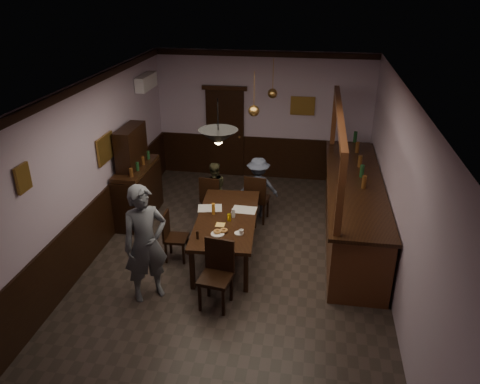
% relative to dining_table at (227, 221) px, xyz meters
% --- Properties ---
extents(room, '(5.01, 8.01, 3.01)m').
position_rel_dining_table_xyz_m(room, '(0.19, -0.34, 0.81)').
color(room, '#2D2621').
rests_on(room, ground).
extents(dining_table, '(1.14, 2.26, 0.75)m').
position_rel_dining_table_xyz_m(dining_table, '(0.00, 0.00, 0.00)').
color(dining_table, black).
rests_on(dining_table, ground).
extents(chair_far_left, '(0.45, 0.45, 0.95)m').
position_rel_dining_table_xyz_m(chair_far_left, '(-0.55, 1.24, -0.17)').
color(chair_far_left, black).
rests_on(chair_far_left, ground).
extents(chair_far_right, '(0.49, 0.49, 1.01)m').
position_rel_dining_table_xyz_m(chair_far_right, '(0.35, 1.29, -0.13)').
color(chair_far_right, black).
rests_on(chair_far_right, ground).
extents(chair_near, '(0.51, 0.51, 1.04)m').
position_rel_dining_table_xyz_m(chair_near, '(0.11, -1.31, -0.12)').
color(chair_near, black).
rests_on(chair_near, ground).
extents(chair_side, '(0.39, 0.39, 0.87)m').
position_rel_dining_table_xyz_m(chair_side, '(-0.91, -0.26, -0.21)').
color(chair_side, black).
rests_on(chair_side, ground).
extents(person_standing, '(0.80, 0.77, 1.85)m').
position_rel_dining_table_xyz_m(person_standing, '(-0.96, -1.32, 0.24)').
color(person_standing, slate).
rests_on(person_standing, ground).
extents(person_seated_left, '(0.65, 0.57, 1.12)m').
position_rel_dining_table_xyz_m(person_seated_left, '(-0.55, 1.52, -0.12)').
color(person_seated_left, '#454329').
rests_on(person_seated_left, ground).
extents(person_seated_right, '(0.89, 0.63, 1.26)m').
position_rel_dining_table_xyz_m(person_seated_right, '(0.35, 1.58, -0.06)').
color(person_seated_right, '#4C556D').
rests_on(person_seated_right, ground).
extents(newspaper_left, '(0.47, 0.38, 0.01)m').
position_rel_dining_table_xyz_m(newspaper_left, '(-0.35, 0.28, 0.07)').
color(newspaper_left, silver).
rests_on(newspaper_left, dining_table).
extents(newspaper_right, '(0.43, 0.32, 0.01)m').
position_rel_dining_table_xyz_m(newspaper_right, '(0.26, 0.32, 0.07)').
color(newspaper_right, silver).
rests_on(newspaper_right, dining_table).
extents(napkin, '(0.16, 0.16, 0.00)m').
position_rel_dining_table_xyz_m(napkin, '(-0.05, -0.28, 0.07)').
color(napkin, '#FFCB5D').
rests_on(napkin, dining_table).
extents(saucer, '(0.15, 0.15, 0.01)m').
position_rel_dining_table_xyz_m(saucer, '(0.30, -0.51, 0.07)').
color(saucer, white).
rests_on(saucer, dining_table).
extents(coffee_cup, '(0.09, 0.09, 0.07)m').
position_rel_dining_table_xyz_m(coffee_cup, '(0.34, -0.54, 0.11)').
color(coffee_cup, white).
rests_on(coffee_cup, saucer).
extents(pastry_plate, '(0.22, 0.22, 0.01)m').
position_rel_dining_table_xyz_m(pastry_plate, '(-0.03, -0.59, 0.07)').
color(pastry_plate, white).
rests_on(pastry_plate, dining_table).
extents(pastry_ring_a, '(0.13, 0.13, 0.04)m').
position_rel_dining_table_xyz_m(pastry_ring_a, '(-0.05, -0.56, 0.10)').
color(pastry_ring_a, '#C68C47').
rests_on(pastry_ring_a, pastry_plate).
extents(pastry_ring_b, '(0.13, 0.13, 0.04)m').
position_rel_dining_table_xyz_m(pastry_ring_b, '(0.05, -0.51, 0.10)').
color(pastry_ring_b, '#C68C47').
rests_on(pastry_ring_b, pastry_plate).
extents(soda_can, '(0.07, 0.07, 0.12)m').
position_rel_dining_table_xyz_m(soda_can, '(0.06, -0.10, 0.12)').
color(soda_can, yellow).
rests_on(soda_can, dining_table).
extents(beer_glass, '(0.06, 0.06, 0.20)m').
position_rel_dining_table_xyz_m(beer_glass, '(-0.25, 0.08, 0.16)').
color(beer_glass, '#BF721E').
rests_on(beer_glass, dining_table).
extents(water_glass, '(0.06, 0.06, 0.15)m').
position_rel_dining_table_xyz_m(water_glass, '(0.11, 0.03, 0.14)').
color(water_glass, silver).
rests_on(water_glass, dining_table).
extents(pepper_mill, '(0.04, 0.04, 0.14)m').
position_rel_dining_table_xyz_m(pepper_mill, '(-0.32, -0.77, 0.13)').
color(pepper_mill, black).
rests_on(pepper_mill, dining_table).
extents(sideboard, '(0.52, 1.44, 1.91)m').
position_rel_dining_table_xyz_m(sideboard, '(-2.02, 1.11, 0.08)').
color(sideboard, black).
rests_on(sideboard, ground).
extents(bar_counter, '(1.00, 4.30, 2.41)m').
position_rel_dining_table_xyz_m(bar_counter, '(2.18, 1.00, -0.08)').
color(bar_counter, '#4B2714').
rests_on(bar_counter, ground).
extents(door_back, '(0.90, 0.06, 2.10)m').
position_rel_dining_table_xyz_m(door_back, '(-0.71, 3.61, 0.36)').
color(door_back, black).
rests_on(door_back, ground).
extents(ac_unit, '(0.20, 0.85, 0.30)m').
position_rel_dining_table_xyz_m(ac_unit, '(-2.19, 2.56, 1.76)').
color(ac_unit, white).
rests_on(ac_unit, ground).
extents(picture_left_small, '(0.04, 0.28, 0.36)m').
position_rel_dining_table_xyz_m(picture_left_small, '(-2.27, -1.94, 1.46)').
color(picture_left_small, olive).
rests_on(picture_left_small, ground).
extents(picture_left_large, '(0.04, 0.62, 0.48)m').
position_rel_dining_table_xyz_m(picture_left_large, '(-2.27, 0.46, 1.01)').
color(picture_left_large, olive).
rests_on(picture_left_large, ground).
extents(picture_back, '(0.55, 0.04, 0.42)m').
position_rel_dining_table_xyz_m(picture_back, '(1.09, 3.62, 1.11)').
color(picture_back, olive).
rests_on(picture_back, ground).
extents(pendant_iron, '(0.56, 0.56, 0.66)m').
position_rel_dining_table_xyz_m(pendant_iron, '(0.05, -0.80, 1.76)').
color(pendant_iron, black).
rests_on(pendant_iron, ground).
extents(pendant_brass_mid, '(0.20, 0.20, 0.81)m').
position_rel_dining_table_xyz_m(pendant_brass_mid, '(0.29, 1.20, 1.61)').
color(pendant_brass_mid, '#BF8C3F').
rests_on(pendant_brass_mid, ground).
extents(pendant_brass_far, '(0.20, 0.20, 0.81)m').
position_rel_dining_table_xyz_m(pendant_brass_far, '(0.49, 2.58, 1.61)').
color(pendant_brass_far, '#BF8C3F').
rests_on(pendant_brass_far, ground).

